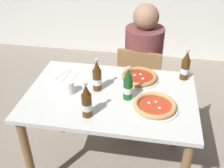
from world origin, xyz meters
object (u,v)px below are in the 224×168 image
Objects in this scene: chair_behind_table at (140,82)px; paper_cup at (69,87)px; pizza_margherita_near at (155,106)px; beer_bottle_center at (97,77)px; beer_bottle_left at (128,86)px; beer_bottle_right at (185,67)px; pizza_marinara_far at (139,77)px; diner_seated at (142,70)px; dining_table_main at (111,106)px; napkin_with_cutlery at (64,76)px; beer_bottle_extra at (87,102)px.

paper_cup is at bearing 62.89° from chair_behind_table.
paper_cup is (-0.60, 0.07, 0.03)m from pizza_margherita_near.
chair_behind_table is 2.76× the size of pizza_margherita_near.
beer_bottle_center is at bearing 23.15° from paper_cup.
beer_bottle_center reaches higher than pizza_margherita_near.
beer_bottle_right is at bearing 39.96° from beer_bottle_left.
pizza_margherita_near is 0.45m from beer_bottle_center.
diner_seated is at bearing 89.90° from pizza_marinara_far.
dining_table_main is at bearing 82.49° from chair_behind_table.
chair_behind_table is 3.97× the size of napkin_with_cutlery.
diner_seated reaches higher than napkin_with_cutlery.
pizza_marinara_far is 1.20× the size of beer_bottle_center.
beer_bottle_left is 0.24m from beer_bottle_center.
beer_bottle_right is 0.88m from paper_cup.
chair_behind_table is 0.77m from napkin_with_cutlery.
chair_behind_table is 0.48m from pizza_marinara_far.
chair_behind_table is at bearing 138.12° from beer_bottle_right.
beer_bottle_extra is at bearing -160.64° from pizza_margherita_near.
chair_behind_table is at bearing -101.46° from diner_seated.
beer_bottle_extra is (0.00, -0.30, 0.00)m from beer_bottle_center.
dining_table_main is 0.46m from napkin_with_cutlery.
beer_bottle_right is at bearing 22.81° from beer_bottle_center.
beer_bottle_extra is 0.54m from napkin_with_cutlery.
beer_bottle_right is (0.40, 0.33, 0.00)m from beer_bottle_left.
napkin_with_cutlery is (-0.72, 0.29, -0.02)m from pizza_margherita_near.
napkin_with_cutlery is (-0.30, 0.14, -0.10)m from beer_bottle_center.
chair_behind_table is at bearing 91.38° from pizza_marinara_far.
beer_bottle_center is (-0.29, -0.19, 0.08)m from pizza_marinara_far.
pizza_marinara_far is at bearing 99.61° from chair_behind_table.
pizza_margherita_near is 0.37m from pizza_marinara_far.
pizza_margherita_near is 1.44× the size of napkin_with_cutlery.
beer_bottle_right is at bearing -46.96° from diner_seated.
paper_cup reaches higher than dining_table_main.
pizza_marinara_far is 0.35m from beer_bottle_center.
napkin_with_cutlery is (-0.41, 0.17, 0.12)m from dining_table_main.
diner_seated is at bearing 39.46° from napkin_with_cutlery.
paper_cup is (0.12, -0.22, 0.04)m from napkin_with_cutlery.
beer_bottle_right is (0.34, -0.36, 0.27)m from diner_seated.
pizza_marinara_far is at bearing 77.44° from beer_bottle_left.
dining_table_main is at bearing 159.70° from pizza_margherita_near.
paper_cup is (-0.47, -0.70, 0.21)m from diner_seated.
beer_bottle_center is 0.30m from beer_bottle_extra.
pizza_marinara_far is 1.38× the size of napkin_with_cutlery.
chair_behind_table reaches higher than pizza_marinara_far.
beer_bottle_right is 2.60× the size of paper_cup.
napkin_with_cutlery is (-0.58, -0.44, 0.27)m from chair_behind_table.
paper_cup is (-0.19, -0.08, -0.06)m from beer_bottle_center.
pizza_marinara_far is (-0.00, -0.43, 0.19)m from diner_seated.
pizza_marinara_far is (0.01, -0.39, 0.29)m from chair_behind_table.
paper_cup reaches higher than pizza_margherita_near.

